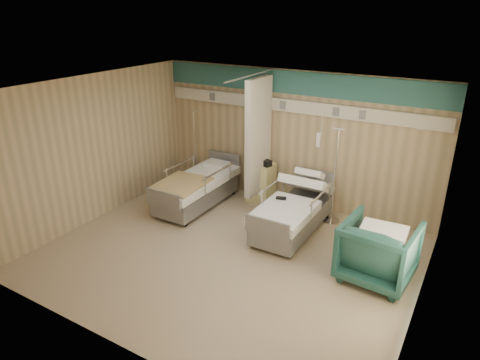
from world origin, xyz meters
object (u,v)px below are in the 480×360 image
(bedside_cabinet, at_px, (261,182))
(iv_stand_left, at_px, (196,170))
(visitor_armchair, at_px, (378,251))
(bed_left, at_px, (197,192))
(bed_right, at_px, (293,216))
(iv_stand_right, at_px, (332,204))

(bedside_cabinet, bearing_deg, iv_stand_left, 179.46)
(visitor_armchair, relative_size, iv_stand_left, 0.60)
(bed_left, height_order, bedside_cabinet, bedside_cabinet)
(bed_right, relative_size, iv_stand_left, 1.20)
(iv_stand_left, bearing_deg, iv_stand_right, -3.05)
(bed_left, distance_m, visitor_armchair, 4.00)
(bedside_cabinet, bearing_deg, visitor_armchair, -29.34)
(bed_right, relative_size, visitor_armchair, 2.02)
(bedside_cabinet, bearing_deg, bed_left, -139.40)
(bed_left, distance_m, iv_stand_left, 1.14)
(bedside_cabinet, xyz_separation_m, visitor_armchair, (2.88, -1.62, 0.06))
(bed_right, xyz_separation_m, iv_stand_left, (-2.88, 0.92, 0.05))
(bed_left, relative_size, bedside_cabinet, 2.54)
(visitor_armchair, bearing_deg, bedside_cabinet, -24.45)
(bed_right, xyz_separation_m, iv_stand_right, (0.50, 0.74, 0.07))
(bed_right, distance_m, bedside_cabinet, 1.46)
(iv_stand_right, relative_size, iv_stand_left, 1.06)
(bed_left, height_order, visitor_armchair, visitor_armchair)
(bed_right, height_order, bed_left, same)
(bed_left, height_order, iv_stand_left, iv_stand_left)
(bed_right, xyz_separation_m, bed_left, (-2.20, 0.00, 0.00))
(bed_right, bearing_deg, visitor_armchair, -22.55)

